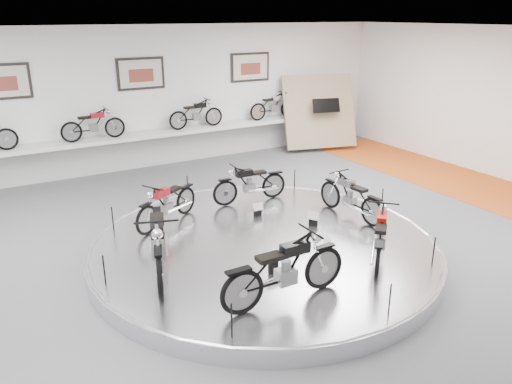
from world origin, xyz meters
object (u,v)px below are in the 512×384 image
display_platform (264,248)px  bike_a (351,196)px  bike_e (285,269)px  shelf (148,135)px  bike_f (380,236)px  bike_b (250,183)px  bike_c (167,203)px  bike_d (158,242)px

display_platform → bike_a: bearing=3.4°
bike_e → bike_a: bearing=34.7°
shelf → bike_f: 8.14m
bike_a → bike_b: size_ratio=1.03×
bike_a → bike_c: bike_a is taller
display_platform → bike_f: 2.17m
bike_e → bike_b: bearing=67.8°
bike_a → bike_e: (-2.94, -2.01, 0.07)m
display_platform → bike_d: bearing=-175.1°
display_platform → bike_b: (0.79, 1.93, 0.59)m
bike_d → display_platform: bearing=114.0°
shelf → bike_f: size_ratio=7.00×
shelf → bike_e: 8.32m
display_platform → bike_e: 2.15m
display_platform → bike_b: bike_b is taller
display_platform → bike_d: size_ratio=3.35×
bike_a → bike_d: (-4.23, -0.31, 0.11)m
shelf → bike_c: bike_c is taller
bike_b → bike_d: 3.57m
shelf → bike_a: size_ratio=7.18×
display_platform → bike_b: bearing=67.8°
shelf → bike_f: (1.28, -8.04, -0.24)m
bike_d → bike_f: bearing=85.7°
bike_b → bike_c: bearing=11.5°
bike_a → bike_f: 1.96m
bike_a → bike_d: size_ratio=0.80×
bike_d → bike_f: 3.67m
display_platform → bike_d: 2.21m
display_platform → bike_c: bike_c is taller
bike_c → bike_f: bike_f is taller
bike_d → bike_e: bike_d is taller
bike_a → bike_b: bike_a is taller
shelf → bike_d: bike_d is taller
display_platform → bike_e: (-0.80, -1.88, 0.67)m
bike_b → bike_c: 2.05m
bike_f → shelf: bearing=55.2°
display_platform → shelf: bearing=90.0°
bike_f → bike_a: bearing=20.1°
display_platform → bike_d: bike_d is taller
bike_c → bike_f: bearing=97.6°
bike_d → bike_f: bike_d is taller
shelf → bike_b: size_ratio=7.36×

